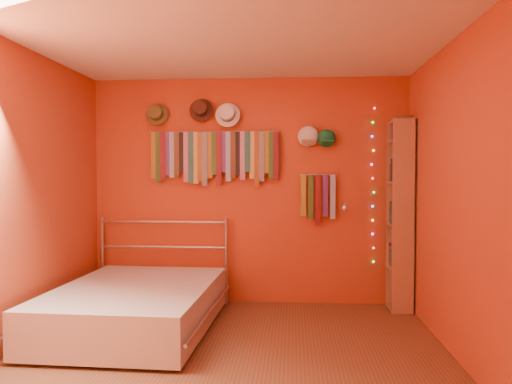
% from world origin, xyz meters
% --- Properties ---
extents(ground, '(3.50, 3.50, 0.00)m').
position_xyz_m(ground, '(0.00, 0.00, 0.00)').
color(ground, brown).
rests_on(ground, ground).
extents(back_wall, '(3.50, 0.02, 2.50)m').
position_xyz_m(back_wall, '(0.00, 1.75, 1.25)').
color(back_wall, '#A3251A').
rests_on(back_wall, ground).
extents(right_wall, '(0.02, 3.50, 2.50)m').
position_xyz_m(right_wall, '(1.75, 0.00, 1.25)').
color(right_wall, '#A3251A').
rests_on(right_wall, ground).
extents(left_wall, '(0.02, 3.50, 2.50)m').
position_xyz_m(left_wall, '(-1.75, 0.00, 1.25)').
color(left_wall, '#A3251A').
rests_on(left_wall, ground).
extents(ceiling, '(3.50, 3.50, 0.02)m').
position_xyz_m(ceiling, '(0.00, 0.00, 2.50)').
color(ceiling, white).
rests_on(ceiling, back_wall).
extents(tie_rack, '(1.45, 0.03, 0.60)m').
position_xyz_m(tie_rack, '(-0.38, 1.68, 1.65)').
color(tie_rack, '#ACACB0').
rests_on(tie_rack, back_wall).
extents(small_tie_rack, '(0.40, 0.03, 0.56)m').
position_xyz_m(small_tie_rack, '(0.76, 1.69, 1.20)').
color(small_tie_rack, '#ACACB0').
rests_on(small_tie_rack, back_wall).
extents(fedora_olive, '(0.25, 0.14, 0.25)m').
position_xyz_m(fedora_olive, '(-1.03, 1.66, 2.11)').
color(fedora_olive, brown).
rests_on(fedora_olive, back_wall).
extents(fedora_brown, '(0.26, 0.14, 0.26)m').
position_xyz_m(fedora_brown, '(-0.53, 1.66, 2.15)').
color(fedora_brown, '#422017').
rests_on(fedora_brown, back_wall).
extents(fedora_white, '(0.27, 0.15, 0.27)m').
position_xyz_m(fedora_white, '(-0.23, 1.66, 2.10)').
color(fedora_white, white).
rests_on(fedora_white, back_wall).
extents(cap_white, '(0.20, 0.26, 0.20)m').
position_xyz_m(cap_white, '(0.66, 1.70, 1.85)').
color(cap_white, white).
rests_on(cap_white, back_wall).
extents(cap_green, '(0.19, 0.24, 0.19)m').
position_xyz_m(cap_green, '(0.85, 1.70, 1.82)').
color(cap_green, '#1B7A42').
rests_on(cap_green, back_wall).
extents(fairy_lights, '(0.05, 0.02, 1.70)m').
position_xyz_m(fairy_lights, '(1.36, 1.71, 1.31)').
color(fairy_lights, '#FF3333').
rests_on(fairy_lights, back_wall).
extents(reading_lamp, '(0.08, 0.33, 0.10)m').
position_xyz_m(reading_lamp, '(1.03, 1.50, 1.08)').
color(reading_lamp, '#ACACB0').
rests_on(reading_lamp, back_wall).
extents(bookshelf, '(0.25, 0.34, 2.00)m').
position_xyz_m(bookshelf, '(1.66, 1.53, 1.02)').
color(bookshelf, '#986444').
rests_on(bookshelf, ground).
extents(bed, '(1.50, 2.00, 0.96)m').
position_xyz_m(bed, '(-0.95, 0.65, 0.22)').
color(bed, '#ACACB0').
rests_on(bed, ground).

